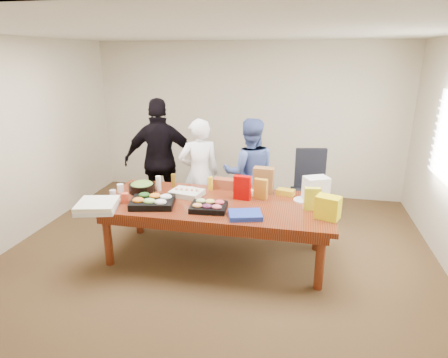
% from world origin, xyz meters
% --- Properties ---
extents(floor, '(5.50, 5.00, 0.02)m').
position_xyz_m(floor, '(0.00, 0.00, -0.01)').
color(floor, '#47301E').
rests_on(floor, ground).
extents(ceiling, '(5.50, 5.00, 0.02)m').
position_xyz_m(ceiling, '(0.00, 0.00, 2.71)').
color(ceiling, white).
rests_on(ceiling, wall_back).
extents(wall_back, '(5.50, 0.04, 2.70)m').
position_xyz_m(wall_back, '(0.00, 2.50, 1.35)').
color(wall_back, beige).
rests_on(wall_back, floor).
extents(wall_front, '(5.50, 0.04, 2.70)m').
position_xyz_m(wall_front, '(0.00, -2.50, 1.35)').
color(wall_front, beige).
rests_on(wall_front, floor).
extents(wall_left, '(0.04, 5.00, 2.70)m').
position_xyz_m(wall_left, '(-2.75, 0.00, 1.35)').
color(wall_left, beige).
rests_on(wall_left, floor).
extents(conference_table, '(2.80, 1.20, 0.75)m').
position_xyz_m(conference_table, '(0.00, 0.00, 0.38)').
color(conference_table, '#4C1C0F').
rests_on(conference_table, floor).
extents(office_chair, '(0.65, 0.65, 1.09)m').
position_xyz_m(office_chair, '(1.13, 1.21, 0.55)').
color(office_chair, black).
rests_on(office_chair, floor).
extents(person_center, '(0.70, 0.60, 1.62)m').
position_xyz_m(person_center, '(-0.46, 0.87, 0.81)').
color(person_center, white).
rests_on(person_center, floor).
extents(person_right, '(0.90, 0.76, 1.62)m').
position_xyz_m(person_right, '(0.25, 1.08, 0.81)').
color(person_right, '#43599C').
rests_on(person_right, floor).
extents(person_left, '(1.18, 0.71, 1.88)m').
position_xyz_m(person_left, '(-1.08, 1.00, 0.94)').
color(person_left, black).
rests_on(person_left, floor).
extents(veggie_tray, '(0.57, 0.49, 0.08)m').
position_xyz_m(veggie_tray, '(-0.72, -0.26, 0.79)').
color(veggie_tray, black).
rests_on(veggie_tray, conference_table).
extents(fruit_tray, '(0.44, 0.35, 0.06)m').
position_xyz_m(fruit_tray, '(-0.03, -0.26, 0.78)').
color(fruit_tray, black).
rests_on(fruit_tray, conference_table).
extents(sheet_cake, '(0.44, 0.36, 0.07)m').
position_xyz_m(sheet_cake, '(-0.42, 0.14, 0.78)').
color(sheet_cake, silver).
rests_on(sheet_cake, conference_table).
extents(salad_bowl, '(0.40, 0.40, 0.11)m').
position_xyz_m(salad_bowl, '(-1.04, 0.16, 0.80)').
color(salad_bowl, black).
rests_on(salad_bowl, conference_table).
extents(chip_bag_blue, '(0.42, 0.35, 0.05)m').
position_xyz_m(chip_bag_blue, '(0.41, -0.38, 0.78)').
color(chip_bag_blue, '#1F37A8').
rests_on(chip_bag_blue, conference_table).
extents(chip_bag_red, '(0.22, 0.11, 0.30)m').
position_xyz_m(chip_bag_red, '(0.29, 0.16, 0.90)').
color(chip_bag_red, '#AE0200').
rests_on(chip_bag_red, conference_table).
extents(chip_bag_yellow, '(0.19, 0.10, 0.27)m').
position_xyz_m(chip_bag_yellow, '(1.13, -0.01, 0.89)').
color(chip_bag_yellow, '#CED229').
rests_on(chip_bag_yellow, conference_table).
extents(chip_bag_orange, '(0.18, 0.10, 0.26)m').
position_xyz_m(chip_bag_orange, '(0.51, 0.23, 0.88)').
color(chip_bag_orange, '#BF8121').
rests_on(chip_bag_orange, conference_table).
extents(mayo_jar, '(0.11, 0.11, 0.14)m').
position_xyz_m(mayo_jar, '(0.23, 0.39, 0.82)').
color(mayo_jar, white).
rests_on(mayo_jar, conference_table).
extents(mustard_bottle, '(0.08, 0.08, 0.18)m').
position_xyz_m(mustard_bottle, '(-0.18, 0.42, 0.84)').
color(mustard_bottle, yellow).
rests_on(mustard_bottle, conference_table).
extents(dressing_bottle, '(0.07, 0.07, 0.18)m').
position_xyz_m(dressing_bottle, '(-0.70, 0.43, 0.84)').
color(dressing_bottle, brown).
rests_on(dressing_bottle, conference_table).
extents(ranch_bottle, '(0.08, 0.08, 0.20)m').
position_xyz_m(ranch_bottle, '(-0.84, 0.24, 0.85)').
color(ranch_bottle, silver).
rests_on(ranch_bottle, conference_table).
extents(banana_bunch, '(0.24, 0.17, 0.07)m').
position_xyz_m(banana_bunch, '(0.81, 0.42, 0.79)').
color(banana_bunch, gold).
rests_on(banana_bunch, conference_table).
extents(bread_loaf, '(0.34, 0.18, 0.13)m').
position_xyz_m(bread_loaf, '(0.01, 0.52, 0.82)').
color(bread_loaf, brown).
rests_on(bread_loaf, conference_table).
extents(kraft_bag, '(0.27, 0.16, 0.34)m').
position_xyz_m(kraft_bag, '(0.52, 0.45, 0.92)').
color(kraft_bag, brown).
rests_on(kraft_bag, conference_table).
extents(red_cup, '(0.11, 0.11, 0.12)m').
position_xyz_m(red_cup, '(-1.09, -0.23, 0.81)').
color(red_cup, '#C94325').
rests_on(red_cup, conference_table).
extents(clear_cup_a, '(0.09, 0.09, 0.11)m').
position_xyz_m(clear_cup_a, '(-1.30, -0.14, 0.80)').
color(clear_cup_a, silver).
rests_on(clear_cup_a, conference_table).
extents(clear_cup_b, '(0.09, 0.09, 0.12)m').
position_xyz_m(clear_cup_b, '(-1.30, 0.07, 0.81)').
color(clear_cup_b, white).
rests_on(clear_cup_b, conference_table).
extents(pizza_box_lower, '(0.54, 0.54, 0.05)m').
position_xyz_m(pizza_box_lower, '(-1.30, -0.52, 0.78)').
color(pizza_box_lower, silver).
rests_on(pizza_box_lower, conference_table).
extents(pizza_box_upper, '(0.53, 0.53, 0.05)m').
position_xyz_m(pizza_box_upper, '(-1.29, -0.52, 0.83)').
color(pizza_box_upper, white).
rests_on(pizza_box_upper, pizza_box_lower).
extents(plate_a, '(0.29, 0.29, 0.01)m').
position_xyz_m(plate_a, '(1.04, 0.27, 0.76)').
color(plate_a, white).
rests_on(plate_a, conference_table).
extents(plate_b, '(0.31, 0.31, 0.02)m').
position_xyz_m(plate_b, '(0.52, 0.52, 0.76)').
color(plate_b, silver).
rests_on(plate_b, conference_table).
extents(dip_bowl_a, '(0.18, 0.18, 0.06)m').
position_xyz_m(dip_bowl_a, '(0.34, 0.36, 0.78)').
color(dip_bowl_a, '#F8F0BD').
rests_on(dip_bowl_a, conference_table).
extents(dip_bowl_b, '(0.16, 0.16, 0.05)m').
position_xyz_m(dip_bowl_b, '(-0.41, 0.27, 0.78)').
color(dip_bowl_b, beige).
rests_on(dip_bowl_b, conference_table).
extents(grocery_bag_white, '(0.34, 0.31, 0.30)m').
position_xyz_m(grocery_bag_white, '(1.18, 0.30, 0.90)').
color(grocery_bag_white, white).
rests_on(grocery_bag_white, conference_table).
extents(grocery_bag_yellow, '(0.30, 0.25, 0.25)m').
position_xyz_m(grocery_bag_yellow, '(1.30, -0.22, 0.88)').
color(grocery_bag_yellow, yellow).
rests_on(grocery_bag_yellow, conference_table).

